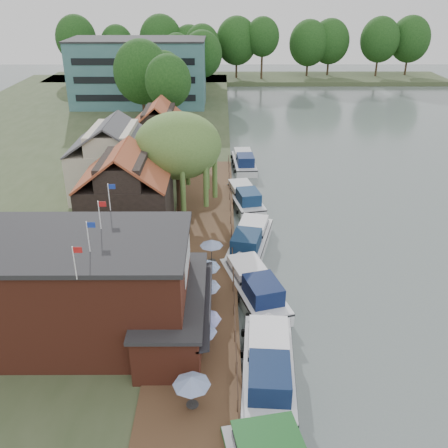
{
  "coord_description": "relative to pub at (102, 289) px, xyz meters",
  "views": [
    {
      "loc": [
        -6.15,
        -28.39,
        22.62
      ],
      "look_at": [
        -6.0,
        12.0,
        3.0
      ],
      "focal_mm": 40.0,
      "sensor_mm": 36.0,
      "label": 1
    }
  ],
  "objects": [
    {
      "name": "ground",
      "position": [
        14.0,
        1.0,
        -4.65
      ],
      "size": [
        260.0,
        260.0,
        0.0
      ],
      "primitive_type": "plane",
      "color": "slate",
      "rests_on": "ground"
    },
    {
      "name": "land_bank",
      "position": [
        -16.0,
        36.0,
        -4.15
      ],
      "size": [
        50.0,
        140.0,
        1.0
      ],
      "primitive_type": "cube",
      "color": "#384728",
      "rests_on": "ground"
    },
    {
      "name": "quay_deck",
      "position": [
        6.0,
        11.0,
        -3.6
      ],
      "size": [
        6.0,
        50.0,
        0.1
      ],
      "primitive_type": "cube",
      "color": "#47301E",
      "rests_on": "land_bank"
    },
    {
      "name": "quay_rail",
      "position": [
        8.7,
        11.5,
        -3.15
      ],
      "size": [
        0.2,
        49.0,
        1.0
      ],
      "primitive_type": null,
      "color": "black",
      "rests_on": "land_bank"
    },
    {
      "name": "pub",
      "position": [
        0.0,
        0.0,
        0.0
      ],
      "size": [
        20.0,
        11.0,
        7.3
      ],
      "primitive_type": null,
      "color": "maroon",
      "rests_on": "land_bank"
    },
    {
      "name": "hotel_block",
      "position": [
        -8.0,
        71.0,
        2.5
      ],
      "size": [
        25.4,
        12.4,
        12.3
      ],
      "primitive_type": null,
      "color": "#38666B",
      "rests_on": "land_bank"
    },
    {
      "name": "cottage_a",
      "position": [
        -1.0,
        15.0,
        0.6
      ],
      "size": [
        8.6,
        7.6,
        8.5
      ],
      "primitive_type": null,
      "color": "black",
      "rests_on": "land_bank"
    },
    {
      "name": "cottage_b",
      "position": [
        -4.0,
        25.0,
        0.6
      ],
      "size": [
        9.6,
        8.6,
        8.5
      ],
      "primitive_type": null,
      "color": "beige",
      "rests_on": "land_bank"
    },
    {
      "name": "cottage_c",
      "position": [
        0.0,
        34.0,
        0.6
      ],
      "size": [
        7.6,
        7.6,
        8.5
      ],
      "primitive_type": null,
      "color": "black",
      "rests_on": "land_bank"
    },
    {
      "name": "willow",
      "position": [
        3.5,
        20.0,
        1.56
      ],
      "size": [
        8.6,
        8.6,
        10.43
      ],
      "primitive_type": null,
      "color": "#476B2D",
      "rests_on": "land_bank"
    },
    {
      "name": "umbrella_0",
      "position": [
        6.17,
        -6.84,
        -2.36
      ],
      "size": [
        2.12,
        2.12,
        2.38
      ],
      "primitive_type": null,
      "color": "navy",
      "rests_on": "quay_deck"
    },
    {
      "name": "umbrella_1",
      "position": [
        6.41,
        -2.3,
        -2.36
      ],
      "size": [
        2.22,
        2.22,
        2.38
      ],
      "primitive_type": null,
      "color": "#1B3796",
      "rests_on": "quay_deck"
    },
    {
      "name": "umbrella_2",
      "position": [
        6.59,
        -1.0,
        -2.36
      ],
      "size": [
        2.39,
        2.39,
        2.38
      ],
      "primitive_type": null,
      "color": "navy",
      "rests_on": "quay_deck"
    },
    {
      "name": "umbrella_3",
      "position": [
        6.5,
        2.82,
        -2.36
      ],
      "size": [
        2.42,
        2.42,
        2.38
      ],
      "primitive_type": null,
      "color": "navy",
      "rests_on": "quay_deck"
    },
    {
      "name": "umbrella_4",
      "position": [
        6.5,
        5.55,
        -2.36
      ],
      "size": [
        2.4,
        2.4,
        2.38
      ],
      "primitive_type": null,
      "color": "#1B4D99",
      "rests_on": "quay_deck"
    },
    {
      "name": "umbrella_5",
      "position": [
        6.94,
        9.06,
        -2.36
      ],
      "size": [
        1.95,
        1.95,
        2.38
      ],
      "primitive_type": null,
      "color": "navy",
      "rests_on": "quay_deck"
    },
    {
      "name": "cruiser_0",
      "position": [
        10.72,
        -3.2,
        -3.31
      ],
      "size": [
        4.32,
        11.13,
        2.68
      ],
      "primitive_type": null,
      "rotation": [
        0.0,
        0.0,
        -0.07
      ],
      "color": "white",
      "rests_on": "ground"
    },
    {
      "name": "cruiser_1",
      "position": [
        10.34,
        5.93,
        -3.37
      ],
      "size": [
        6.2,
        10.99,
        2.56
      ],
      "primitive_type": null,
      "rotation": [
        0.0,
        0.0,
        0.29
      ],
      "color": "white",
      "rests_on": "ground"
    },
    {
      "name": "cruiser_2",
      "position": [
        10.42,
        13.75,
        -3.37
      ],
      "size": [
        5.68,
        10.97,
        2.56
      ],
      "primitive_type": null,
      "rotation": [
        0.0,
        0.0,
        -0.23
      ],
      "color": "white",
      "rests_on": "ground"
    },
    {
      "name": "cruiser_3",
      "position": [
        10.32,
        24.21,
        -3.46
      ],
      "size": [
        5.16,
        10.26,
        2.37
      ],
      "primitive_type": null,
      "rotation": [
        0.0,
        0.0,
        0.21
      ],
      "color": "silver",
      "rests_on": "ground"
    },
    {
      "name": "cruiser_4",
      "position": [
        10.78,
        36.69,
        -3.49
      ],
      "size": [
        3.7,
        9.79,
        2.32
      ],
      "primitive_type": null,
      "rotation": [
        0.0,
        0.0,
        0.06
      ],
      "color": "silver",
      "rests_on": "ground"
    },
    {
      "name": "bank_tree_0",
      "position": [
        0.32,
        43.76,
        2.81
      ],
      "size": [
        6.46,
        6.46,
        12.92
      ],
      "primitive_type": null,
      "color": "#143811",
      "rests_on": "land_bank"
    },
    {
      "name": "bank_tree_1",
      "position": [
        -4.65,
        52.34,
        3.38
      ],
      "size": [
        8.6,
        8.6,
        14.06
      ],
      "primitive_type": null,
      "color": "#143811",
      "rests_on": "land_bank"
    },
    {
      "name": "bank_tree_2",
      "position": [
        -1.87,
        58.45,
        2.17
      ],
      "size": [
        6.48,
        6.48,
        11.64
      ],
      "primitive_type": null,
      "color": "#143811",
      "rests_on": "land_bank"
    },
    {
      "name": "bank_tree_3",
      "position": [
        3.8,
        78.61,
        2.95
      ],
      "size": [
        8.13,
        8.13,
        13.21
      ],
      "primitive_type": null,
      "color": "#143811",
      "rests_on": "land_bank"
    },
    {
      "name": "bank_tree_4",
      "position": [
        -2.02,
        87.26,
        2.32
      ],
      "size": [
        6.42,
        6.42,
        11.93
      ],
      "primitive_type": null,
      "color": "#143811",
      "rests_on": "land_bank"
    },
    {
      "name": "bank_tree_5",
      "position": [
        3.25,
        95.33,
        2.95
      ],
      "size": [
        8.02,
        8.02,
        13.2
      ],
      "primitive_type": null,
      "color": "#143811",
      "rests_on": "land_bank"
    }
  ]
}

